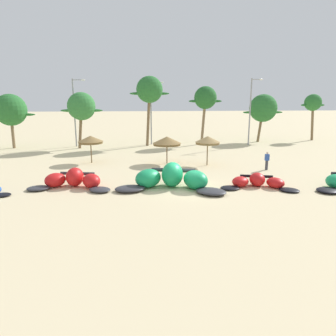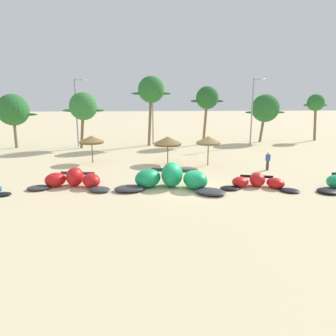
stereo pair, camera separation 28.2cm
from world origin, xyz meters
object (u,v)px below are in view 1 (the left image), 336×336
beach_umbrella_middle (167,141)px  palm_left (81,107)px  beach_umbrella_near_palms (208,140)px  lamppost_west_center (152,109)px  kite_left_of_center (172,179)px  kite_left (73,180)px  kite_center (258,182)px  lamppost_west (75,109)px  palm_left_of_gap (149,90)px  beach_umbrella_near_van (90,140)px  palm_center_right (263,108)px  palm_right_of_gap (313,103)px  lamppost_east_center (251,109)px  person_by_umbrellas (267,161)px  palm_center_left (205,98)px  palm_leftmost (10,110)px

beach_umbrella_middle → palm_left: bearing=133.0°
beach_umbrella_near_palms → lamppost_west_center: bearing=107.7°
palm_left → kite_left_of_center: bearing=-63.8°
kite_left → kite_center: 13.22m
lamppost_west → beach_umbrella_middle: bearing=-48.1°
lamppost_west_center → palm_left_of_gap: bearing=-106.4°
beach_umbrella_near_van → palm_center_right: (22.53, 13.06, 2.49)m
kite_center → palm_right_of_gap: bearing=53.9°
kite_left_of_center → lamppost_west: (-10.30, 20.38, 4.16)m
kite_left → kite_center: bearing=-5.2°
palm_left_of_gap → palm_right_of_gap: size_ratio=1.32×
kite_left → kite_left_of_center: size_ratio=0.79×
kite_left → kite_left_of_center: (6.99, -0.84, 0.16)m
palm_left_of_gap → kite_center: bearing=-71.4°
lamppost_west_center → lamppost_east_center: lamppost_east_center is taller
lamppost_west_center → kite_left_of_center: bearing=-89.0°
kite_left → beach_umbrella_near_van: bearing=89.7°
person_by_umbrellas → palm_center_left: (-2.24, 15.98, 5.36)m
palm_left → kite_center: bearing=-51.2°
palm_center_left → palm_center_right: (8.83, 1.73, -1.40)m
kite_center → beach_umbrella_near_van: beach_umbrella_near_van is taller
kite_center → beach_umbrella_near_van: bearing=143.1°
person_by_umbrellas → palm_right_of_gap: (14.50, 18.55, 4.63)m
lamppost_west → palm_center_right: bearing=4.8°
beach_umbrella_near_palms → lamppost_west: lamppost_west is taller
palm_center_left → palm_right_of_gap: size_ratio=1.14×
beach_umbrella_near_van → person_by_umbrellas: bearing=-16.3°
palm_left_of_gap → palm_center_left: size_ratio=1.16×
kite_left_of_center → kite_left: bearing=173.2°
kite_left → lamppost_west_center: bearing=72.2°
lamppost_west_center → palm_right_of_gap: bearing=4.7°
person_by_umbrellas → palm_left_of_gap: (-9.74, 15.32, 6.40)m
beach_umbrella_near_van → beach_umbrella_near_palms: bearing=-11.3°
kite_left_of_center → palm_right_of_gap: bearing=44.8°
beach_umbrella_middle → palm_left_of_gap: (-1.18, 11.71, 5.01)m
palm_left → lamppost_west: size_ratio=0.81×
kite_center → palm_left: (-15.42, 19.16, 4.82)m
beach_umbrella_near_van → person_by_umbrellas: (15.95, -4.65, -1.47)m
beach_umbrella_middle → palm_left_of_gap: 12.79m
palm_leftmost → palm_center_left: size_ratio=0.87×
palm_left → palm_right_of_gap: size_ratio=1.02×
palm_left → lamppost_west: 1.94m
kite_left_of_center → palm_center_right: 27.71m
person_by_umbrellas → beach_umbrella_middle: bearing=157.2°
kite_left → palm_left: 18.69m
palm_left_of_gap → palm_center_left: bearing=5.0°
palm_left_of_gap → lamppost_west_center: (0.38, 1.28, -2.47)m
kite_left_of_center → palm_center_left: palm_center_left is taller
kite_left_of_center → beach_umbrella_middle: size_ratio=2.84×
palm_leftmost → lamppost_east_center: size_ratio=0.77×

